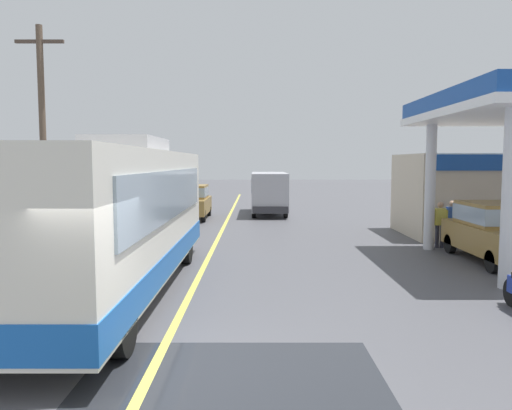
# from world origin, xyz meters

# --- Properties ---
(ground) EXTENTS (120.00, 120.00, 0.00)m
(ground) POSITION_xyz_m (0.00, 20.00, 0.00)
(ground) COLOR #4C4C51
(lane_divider_stripe) EXTENTS (0.16, 50.00, 0.01)m
(lane_divider_stripe) POSITION_xyz_m (0.00, 15.00, 0.00)
(lane_divider_stripe) COLOR #D8CC4C
(lane_divider_stripe) RESTS_ON ground
(wet_puddle_patch) EXTENTS (4.30, 4.17, 0.01)m
(wet_puddle_patch) POSITION_xyz_m (1.20, -0.77, 0.00)
(wet_puddle_patch) COLOR #26282D
(wet_puddle_patch) RESTS_ON ground
(coach_bus_main) EXTENTS (2.60, 11.04, 3.69)m
(coach_bus_main) POSITION_xyz_m (-1.69, 4.62, 1.72)
(coach_bus_main) COLOR silver
(coach_bus_main) RESTS_ON ground
(car_at_pump) EXTENTS (1.70, 4.20, 1.82)m
(car_at_pump) POSITION_xyz_m (8.84, 8.20, 1.01)
(car_at_pump) COLOR olive
(car_at_pump) RESTS_ON ground
(minibus_opposing_lane) EXTENTS (2.04, 6.13, 2.44)m
(minibus_opposing_lane) POSITION_xyz_m (2.30, 22.23, 1.47)
(minibus_opposing_lane) COLOR #A5A5AD
(minibus_opposing_lane) RESTS_ON ground
(pedestrian_near_pump) EXTENTS (0.55, 0.22, 1.66)m
(pedestrian_near_pump) POSITION_xyz_m (8.12, 10.67, 0.93)
(pedestrian_near_pump) COLOR #33333F
(pedestrian_near_pump) RESTS_ON ground
(pedestrian_by_shop) EXTENTS (0.55, 0.22, 1.66)m
(pedestrian_by_shop) POSITION_xyz_m (8.75, 11.23, 0.93)
(pedestrian_by_shop) COLOR #33333F
(pedestrian_by_shop) RESTS_ON ground
(car_trailing_behind_bus) EXTENTS (1.70, 4.20, 1.82)m
(car_trailing_behind_bus) POSITION_xyz_m (-1.91, 19.82, 1.01)
(car_trailing_behind_bus) COLOR olive
(car_trailing_behind_bus) RESTS_ON ground
(utility_pole_roadside) EXTENTS (1.80, 0.24, 8.12)m
(utility_pole_roadside) POSITION_xyz_m (-6.48, 11.85, 4.24)
(utility_pole_roadside) COLOR brown
(utility_pole_roadside) RESTS_ON ground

